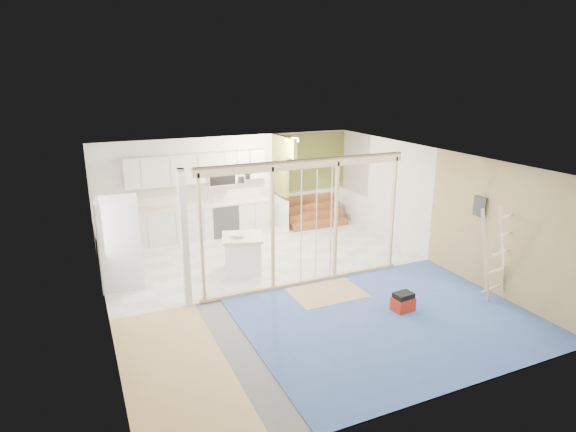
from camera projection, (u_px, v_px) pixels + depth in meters
name	position (u px, v px, depth m)	size (l,w,h in m)	color
room	(291.00, 225.00, 9.41)	(7.01, 8.01, 2.61)	slate
floor_overlays	(293.00, 284.00, 9.86)	(7.00, 8.00, 0.03)	silver
stud_frame	(279.00, 212.00, 9.22)	(4.66, 0.14, 2.60)	#D5BD82
base_cabinets	(176.00, 228.00, 11.95)	(4.45, 2.24, 0.93)	silver
upper_cabinets	(199.00, 169.00, 12.27)	(3.60, 0.41, 0.85)	silver
green_partition	(303.00, 193.00, 13.52)	(2.25, 1.51, 2.60)	olive
pot_rack	(244.00, 174.00, 10.75)	(0.52, 0.52, 0.72)	black
sheathing_panel	(504.00, 232.00, 9.04)	(0.02, 4.00, 2.60)	tan
electrical_panel	(480.00, 206.00, 9.44)	(0.04, 0.30, 0.40)	#3A3A3F
ceiling_light	(292.00, 140.00, 12.24)	(0.32, 0.32, 0.08)	#FFEABF
fridge	(120.00, 243.00, 9.59)	(0.86, 0.83, 1.82)	silver
island	(243.00, 254.00, 10.37)	(1.05, 1.05, 0.83)	white
bowl	(238.00, 235.00, 10.20)	(0.28, 0.28, 0.07)	white
soap_bottle_a	(135.00, 205.00, 11.80)	(0.11, 0.11, 0.28)	#9EA4B1
soap_bottle_b	(215.00, 200.00, 12.50)	(0.08, 0.08, 0.17)	silver
toolbox	(403.00, 302.00, 8.72)	(0.40, 0.31, 0.36)	#B52310
ladder	(496.00, 254.00, 8.89)	(1.00, 0.07, 1.86)	tan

